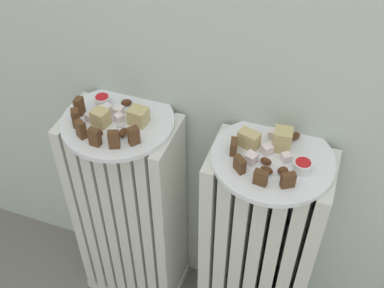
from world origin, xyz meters
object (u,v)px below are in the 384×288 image
(plate_right, at_px, (273,159))
(jam_bowl_right, at_px, (303,166))
(radiator_left, at_px, (131,215))
(plate_left, at_px, (118,122))
(jam_bowl_left, at_px, (102,100))
(radiator_right, at_px, (258,252))
(fork, at_px, (120,132))

(plate_right, height_order, jam_bowl_right, jam_bowl_right)
(radiator_left, distance_m, jam_bowl_right, 0.57)
(radiator_left, bearing_deg, plate_left, 180.00)
(plate_left, bearing_deg, jam_bowl_left, 145.04)
(radiator_left, distance_m, radiator_right, 0.37)
(radiator_left, distance_m, plate_right, 0.51)
(jam_bowl_right, distance_m, fork, 0.41)
(jam_bowl_left, xyz_separation_m, fork, (0.09, -0.08, -0.01))
(jam_bowl_left, bearing_deg, jam_bowl_right, -7.08)
(radiator_left, height_order, jam_bowl_right, jam_bowl_right)
(radiator_right, distance_m, plate_left, 0.51)
(jam_bowl_left, distance_m, jam_bowl_right, 0.50)
(radiator_left, height_order, radiator_right, same)
(radiator_right, bearing_deg, jam_bowl_right, -16.89)
(fork, bearing_deg, jam_bowl_right, 2.55)
(plate_left, xyz_separation_m, jam_bowl_left, (-0.06, 0.04, 0.02))
(plate_left, relative_size, fork, 3.02)
(plate_left, xyz_separation_m, plate_right, (0.37, 0.00, 0.00))
(plate_right, height_order, jam_bowl_left, jam_bowl_left)
(radiator_right, bearing_deg, jam_bowl_left, 174.44)
(plate_right, bearing_deg, jam_bowl_right, -16.89)
(jam_bowl_left, height_order, fork, jam_bowl_left)
(fork, bearing_deg, radiator_right, 6.25)
(jam_bowl_left, relative_size, fork, 0.44)
(radiator_left, bearing_deg, plate_right, 0.00)
(plate_left, xyz_separation_m, jam_bowl_right, (0.44, -0.02, 0.02))
(radiator_right, height_order, fork, fork)
(plate_left, bearing_deg, jam_bowl_right, -2.58)
(plate_left, distance_m, fork, 0.05)
(plate_left, bearing_deg, plate_right, 0.00)
(jam_bowl_right, relative_size, fork, 0.45)
(jam_bowl_left, bearing_deg, fork, -43.24)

